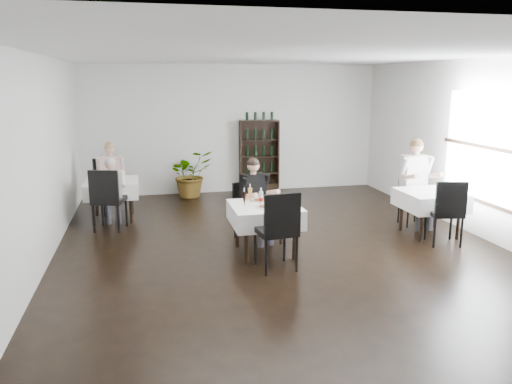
% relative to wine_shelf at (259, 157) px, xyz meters
% --- Properties ---
extents(room_shell, '(9.00, 9.00, 9.00)m').
position_rel_wine_shelf_xyz_m(room_shell, '(-0.60, -4.31, 0.65)').
color(room_shell, black).
rests_on(room_shell, ground).
extents(window_right, '(0.06, 2.30, 1.85)m').
position_rel_wine_shelf_xyz_m(window_right, '(2.88, -4.31, 0.65)').
color(window_right, white).
rests_on(window_right, room_shell).
extents(wine_shelf, '(0.90, 0.28, 1.75)m').
position_rel_wine_shelf_xyz_m(wine_shelf, '(0.00, 0.00, 0.00)').
color(wine_shelf, black).
rests_on(wine_shelf, ground).
extents(main_table, '(1.03, 1.03, 0.77)m').
position_rel_wine_shelf_xyz_m(main_table, '(-0.90, -4.31, -0.23)').
color(main_table, black).
rests_on(main_table, ground).
extents(left_table, '(0.98, 0.98, 0.77)m').
position_rel_wine_shelf_xyz_m(left_table, '(-3.30, -1.81, -0.23)').
color(left_table, black).
rests_on(left_table, ground).
extents(right_table, '(0.98, 0.98, 0.77)m').
position_rel_wine_shelf_xyz_m(right_table, '(2.10, -4.01, -0.23)').
color(right_table, black).
rests_on(right_table, ground).
extents(potted_tree, '(1.21, 1.14, 1.08)m').
position_rel_wine_shelf_xyz_m(potted_tree, '(-1.66, -0.21, -0.31)').
color(potted_tree, '#22581E').
rests_on(potted_tree, ground).
extents(main_chair_far, '(0.57, 0.57, 0.96)m').
position_rel_wine_shelf_xyz_m(main_chair_far, '(-1.00, -3.50, -0.30)').
color(main_chair_far, black).
rests_on(main_chair_far, ground).
extents(main_chair_near, '(0.58, 0.58, 1.15)m').
position_rel_wine_shelf_xyz_m(main_chair_near, '(-0.89, -5.07, -0.19)').
color(main_chair_near, black).
rests_on(main_chair_near, ground).
extents(left_chair_far, '(0.66, 0.66, 1.10)m').
position_rel_wine_shelf_xyz_m(left_chair_far, '(-3.40, -1.22, -0.22)').
color(left_chair_far, black).
rests_on(left_chair_far, ground).
extents(left_chair_near, '(0.63, 0.63, 1.13)m').
position_rel_wine_shelf_xyz_m(left_chair_near, '(-3.34, -2.59, -0.20)').
color(left_chair_near, black).
rests_on(left_chair_near, ground).
extents(right_chair_far, '(0.39, 0.40, 0.86)m').
position_rel_wine_shelf_xyz_m(right_chair_far, '(2.13, -3.32, -0.35)').
color(right_chair_far, black).
rests_on(right_chair_far, ground).
extents(right_chair_near, '(0.59, 0.59, 1.08)m').
position_rel_wine_shelf_xyz_m(right_chair_near, '(2.04, -4.59, -0.23)').
color(right_chair_near, black).
rests_on(right_chair_near, ground).
extents(diner_main, '(0.63, 0.66, 1.41)m').
position_rel_wine_shelf_xyz_m(diner_main, '(-0.92, -3.74, -0.03)').
color(diner_main, '#44444C').
rests_on(diner_main, ground).
extents(diner_left_far, '(0.55, 0.55, 1.43)m').
position_rel_wine_shelf_xyz_m(diner_left_far, '(-3.34, -1.24, -0.02)').
color(diner_left_far, '#44444C').
rests_on(diner_left_far, ground).
extents(diner_left_near, '(0.50, 0.50, 1.30)m').
position_rel_wine_shelf_xyz_m(diner_left_near, '(-3.27, -2.36, -0.09)').
color(diner_left_near, '#44444C').
rests_on(diner_left_near, ground).
extents(diner_right_far, '(0.62, 0.63, 1.61)m').
position_rel_wine_shelf_xyz_m(diner_right_far, '(2.15, -3.45, 0.09)').
color(diner_right_far, '#44444C').
rests_on(diner_right_far, ground).
extents(plate_far, '(0.32, 0.32, 0.08)m').
position_rel_wine_shelf_xyz_m(plate_far, '(-0.92, -4.06, -0.06)').
color(plate_far, white).
rests_on(plate_far, main_table).
extents(plate_near, '(0.30, 0.30, 0.07)m').
position_rel_wine_shelf_xyz_m(plate_near, '(-0.93, -4.47, -0.06)').
color(plate_near, white).
rests_on(plate_near, main_table).
extents(pilsner_dark, '(0.07, 0.07, 0.29)m').
position_rel_wine_shelf_xyz_m(pilsner_dark, '(-1.22, -4.33, 0.04)').
color(pilsner_dark, black).
rests_on(pilsner_dark, main_table).
extents(pilsner_lager, '(0.07, 0.07, 0.32)m').
position_rel_wine_shelf_xyz_m(pilsner_lager, '(-1.11, -4.23, 0.05)').
color(pilsner_lager, gold).
rests_on(pilsner_lager, main_table).
extents(coke_bottle, '(0.07, 0.07, 0.27)m').
position_rel_wine_shelf_xyz_m(coke_bottle, '(-0.96, -4.32, 0.03)').
color(coke_bottle, silver).
rests_on(coke_bottle, main_table).
extents(napkin_cutlery, '(0.23, 0.20, 0.02)m').
position_rel_wine_shelf_xyz_m(napkin_cutlery, '(-0.57, -4.53, -0.07)').
color(napkin_cutlery, black).
rests_on(napkin_cutlery, main_table).
extents(pepper_mill, '(0.05, 0.05, 0.10)m').
position_rel_wine_shelf_xyz_m(pepper_mill, '(2.31, -3.92, -0.02)').
color(pepper_mill, black).
rests_on(pepper_mill, right_table).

